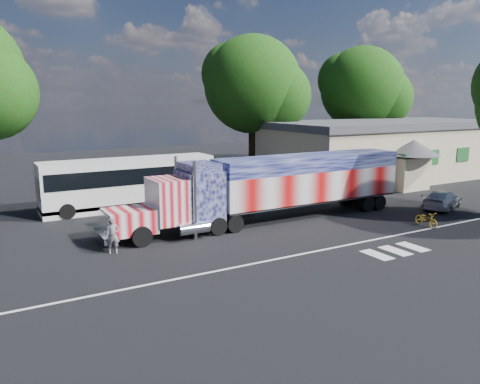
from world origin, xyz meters
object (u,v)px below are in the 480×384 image
parked_car (442,199)px  woman (113,235)px  bicycle (426,219)px  semi_truck (277,186)px  tree_far_ne (364,89)px  coach_bus (130,182)px  tree_ne_a (254,85)px

parked_car → woman: size_ratio=2.48×
woman → bicycle: size_ratio=1.07×
semi_truck → parked_car: 11.64m
parked_car → tree_far_ne: size_ratio=0.33×
coach_bus → bicycle: coach_bus is taller
woman → tree_far_ne: 36.92m
semi_truck → woman: size_ratio=11.21×
woman → semi_truck: bearing=22.9°
woman → bicycle: 17.08m
tree_far_ne → coach_bus: bearing=-164.0°
parked_car → woman: woman is taller
coach_bus → tree_far_ne: (28.39, 8.13, 6.55)m
coach_bus → parked_car: 20.61m
coach_bus → bicycle: (13.07, -12.97, -1.27)m
parked_car → semi_truck: bearing=54.5°
bicycle → tree_ne_a: tree_ne_a is taller
tree_far_ne → tree_ne_a: size_ratio=1.00×
tree_far_ne → woman: bearing=-151.9°
coach_bus → tree_far_ne: 30.25m
tree_ne_a → semi_truck: bearing=-116.6°
bicycle → coach_bus: bearing=139.9°
tree_ne_a → coach_bus: bearing=-154.2°
semi_truck → coach_bus: semi_truck is taller
woman → tree_ne_a: (17.17, 15.54, 7.51)m
parked_car → bicycle: 5.28m
semi_truck → woman: semi_truck is taller
semi_truck → tree_ne_a: 17.12m
parked_car → tree_far_ne: 22.76m
tree_ne_a → bicycle: bearing=-91.7°
tree_ne_a → woman: bearing=-137.9°
coach_bus → tree_ne_a: (13.66, 6.60, 6.66)m
woman → coach_bus: bearing=84.1°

